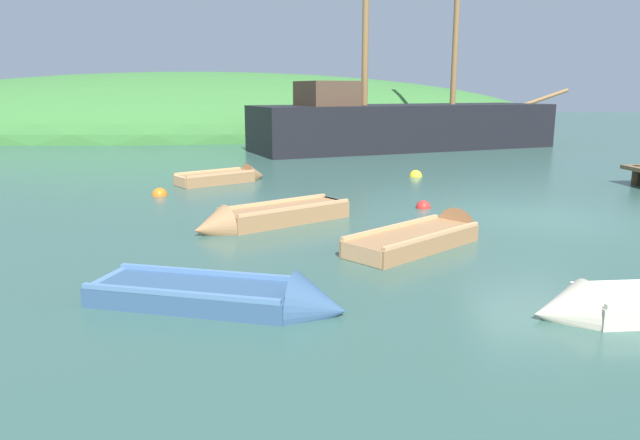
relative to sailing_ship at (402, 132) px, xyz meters
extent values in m
plane|color=#33564C|center=(-1.11, -15.94, -0.83)|extent=(120.00, 120.00, 0.00)
cylinder|color=#433421|center=(4.30, -11.86, -0.84)|extent=(0.28, 0.28, 1.19)
ellipsoid|color=#387033|center=(-10.77, 14.46, -0.83)|extent=(51.48, 22.12, 8.09)
cube|color=black|center=(0.14, 0.04, -0.16)|extent=(15.56, 8.00, 2.94)
cube|color=#997A51|center=(0.14, 0.04, 1.26)|extent=(14.89, 7.52, 0.10)
cylinder|color=olive|center=(8.52, 2.39, 1.61)|extent=(2.89, 0.99, 0.97)
cylinder|color=olive|center=(2.74, 0.77, 6.28)|extent=(0.28, 0.28, 9.95)
cylinder|color=olive|center=(-2.03, -0.57, 5.78)|extent=(0.30, 0.30, 8.95)
cube|color=#4C3828|center=(-3.91, -1.10, 1.86)|extent=(2.89, 3.35, 1.10)
cube|color=#9E7047|center=(-6.79, -15.82, -0.71)|extent=(3.01, 2.32, 0.48)
cone|color=#9E7047|center=(-8.37, -16.77, -0.71)|extent=(1.08, 1.13, 0.89)
cube|color=tan|center=(-5.57, -15.09, -0.64)|extent=(0.54, 0.78, 0.34)
cube|color=tan|center=(-7.23, -16.09, -0.53)|extent=(0.60, 0.83, 0.05)
cube|color=tan|center=(-6.35, -15.56, -0.53)|extent=(0.60, 0.83, 0.05)
cube|color=tan|center=(-7.01, -15.45, -0.44)|extent=(2.52, 1.55, 0.07)
cube|color=tan|center=(-6.57, -16.19, -0.44)|extent=(2.52, 1.55, 0.07)
cube|color=#9E7047|center=(-8.61, -10.01, -0.73)|extent=(2.50, 2.02, 0.44)
cone|color=#9E7047|center=(-7.33, -9.23, -0.73)|extent=(0.97, 1.06, 0.86)
cube|color=tan|center=(-9.58, -10.60, -0.67)|extent=(0.53, 0.76, 0.31)
cube|color=tan|center=(-8.25, -9.79, -0.58)|extent=(0.59, 0.81, 0.05)
cube|color=tan|center=(-8.96, -10.23, -0.58)|extent=(0.59, 0.81, 0.05)
cube|color=tan|center=(-8.39, -10.36, -0.49)|extent=(2.03, 1.28, 0.07)
cube|color=tan|center=(-8.82, -9.65, -0.49)|extent=(2.03, 1.28, 0.07)
cone|color=beige|center=(-3.67, -21.98, -0.75)|extent=(0.68, 0.89, 0.88)
cube|color=#9E7047|center=(-4.60, -18.37, -0.74)|extent=(2.88, 2.51, 0.43)
cone|color=#9E7047|center=(-3.19, -17.32, -0.74)|extent=(1.14, 1.20, 0.97)
cube|color=tan|center=(-5.70, -19.19, -0.68)|extent=(0.65, 0.81, 0.30)
cube|color=tan|center=(-4.21, -18.08, -0.59)|extent=(0.71, 0.86, 0.05)
cube|color=tan|center=(-5.00, -18.67, -0.59)|extent=(0.71, 0.86, 0.05)
cube|color=tan|center=(-4.32, -18.75, -0.50)|extent=(2.27, 1.72, 0.07)
cube|color=tan|center=(-4.88, -18.00, -0.50)|extent=(2.27, 1.72, 0.07)
cube|color=#335175|center=(-8.36, -20.83, -0.76)|extent=(3.02, 1.95, 0.39)
cone|color=#335175|center=(-6.71, -21.45, -0.76)|extent=(1.00, 1.16, 0.97)
cube|color=#4F75A1|center=(-9.64, -20.35, -0.70)|extent=(0.43, 0.90, 0.28)
cube|color=#4F75A1|center=(-7.90, -21.00, -0.62)|extent=(0.50, 0.94, 0.05)
cube|color=#4F75A1|center=(-8.83, -20.65, -0.62)|extent=(0.50, 0.94, 0.05)
cube|color=#4F75A1|center=(-8.53, -21.27, -0.53)|extent=(2.63, 1.05, 0.07)
cube|color=#4F75A1|center=(-8.20, -20.39, -0.53)|extent=(2.63, 1.05, 0.07)
sphere|color=orange|center=(-10.03, -12.01, -0.83)|extent=(0.43, 0.43, 0.43)
sphere|color=red|center=(-3.28, -14.62, -0.83)|extent=(0.38, 0.38, 0.38)
sphere|color=yellow|center=(-1.95, -9.30, -0.83)|extent=(0.44, 0.44, 0.44)
camera|label=1|loc=(-7.60, -28.79, 2.06)|focal=33.61mm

